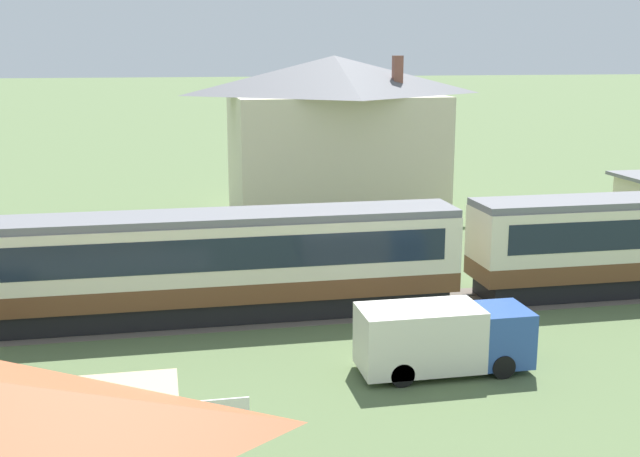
{
  "coord_description": "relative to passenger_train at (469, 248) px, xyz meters",
  "views": [
    {
      "loc": [
        -25.58,
        -31.28,
        10.54
      ],
      "look_at": [
        -19.25,
        0.15,
        3.4
      ],
      "focal_mm": 45.0,
      "sensor_mm": 36.0,
      "label": 1
    }
  ],
  "objects": [
    {
      "name": "railway_track",
      "position": [
        -6.78,
        0.0,
        -2.37
      ],
      "size": [
        135.59,
        3.6,
        0.04
      ],
      "color": "#665B51",
      "rests_on": "ground_plane"
    },
    {
      "name": "delivery_truck_blue",
      "position": [
        -3.75,
        -7.12,
        -1.16
      ],
      "size": [
        5.78,
        2.1,
        2.3
      ],
      "color": "#2D519E",
      "rests_on": "ground_plane"
    },
    {
      "name": "passenger_train",
      "position": [
        0.0,
        0.0,
        0.0
      ],
      "size": [
        77.71,
        2.88,
        4.28
      ],
      "color": "brown",
      "rests_on": "ground_plane"
    },
    {
      "name": "station_house_grey_roof",
      "position": [
        -1.95,
        17.96,
        2.89
      ],
      "size": [
        13.52,
        9.89,
        10.23
      ],
      "color": "beige",
      "rests_on": "ground_plane"
    }
  ]
}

